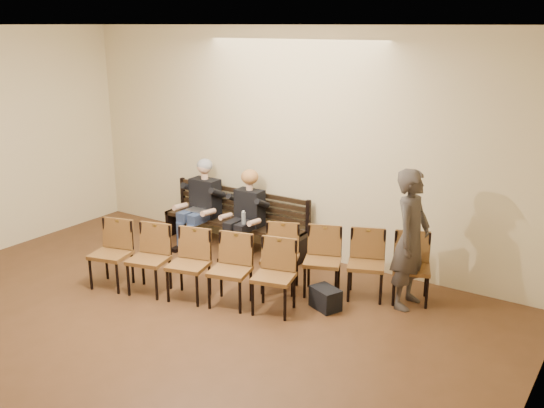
# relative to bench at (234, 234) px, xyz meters

# --- Properties ---
(room_walls) EXTENTS (8.02, 10.01, 3.51)m
(room_walls) POSITION_rel_bench_xyz_m (0.90, -3.86, 2.31)
(room_walls) COLOR beige
(room_walls) RESTS_ON ground
(bench) EXTENTS (2.60, 0.90, 0.45)m
(bench) POSITION_rel_bench_xyz_m (0.00, 0.00, 0.00)
(bench) COLOR black
(bench) RESTS_ON ground
(seated_man) EXTENTS (0.59, 0.82, 1.43)m
(seated_man) POSITION_rel_bench_xyz_m (-0.56, -0.12, 0.49)
(seated_man) COLOR black
(seated_man) RESTS_ON ground
(seated_woman) EXTENTS (0.54, 0.75, 1.27)m
(seated_woman) POSITION_rel_bench_xyz_m (0.33, -0.12, 0.41)
(seated_woman) COLOR black
(seated_woman) RESTS_ON ground
(laptop) EXTENTS (0.33, 0.27, 0.23)m
(laptop) POSITION_rel_bench_xyz_m (-0.56, -0.26, 0.34)
(laptop) COLOR #B9B9BE
(laptop) RESTS_ON bench
(water_bottle) EXTENTS (0.07, 0.07, 0.22)m
(water_bottle) POSITION_rel_bench_xyz_m (0.46, -0.37, 0.33)
(water_bottle) COLOR silver
(water_bottle) RESTS_ON bench
(bag) EXTENTS (0.45, 0.39, 0.28)m
(bag) POSITION_rel_bench_xyz_m (2.31, -1.15, -0.09)
(bag) COLOR black
(bag) RESTS_ON ground
(passerby) EXTENTS (0.50, 0.76, 2.09)m
(passerby) POSITION_rel_bench_xyz_m (3.14, -0.47, 0.82)
(passerby) COLOR #39332E
(passerby) RESTS_ON ground
(chair_row_front) EXTENTS (2.25, 1.28, 0.91)m
(chair_row_front) POSITION_rel_bench_xyz_m (2.32, -0.67, 0.23)
(chair_row_front) COLOR brown
(chair_row_front) RESTS_ON ground
(chair_row_back) EXTENTS (2.90, 1.19, 0.93)m
(chair_row_back) POSITION_rel_bench_xyz_m (0.65, -1.87, 0.24)
(chair_row_back) COLOR brown
(chair_row_back) RESTS_ON ground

